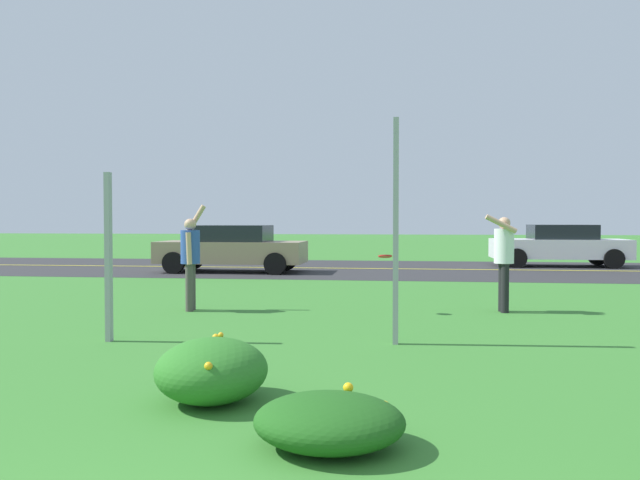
{
  "coord_description": "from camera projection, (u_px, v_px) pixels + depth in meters",
  "views": [
    {
      "loc": [
        1.09,
        -1.45,
        1.61
      ],
      "look_at": [
        -0.24,
        8.63,
        1.29
      ],
      "focal_mm": 35.88,
      "sensor_mm": 36.0,
      "label": 1
    }
  ],
  "objects": [
    {
      "name": "daylily_clump_near_camera",
      "position": [
        329.0,
        421.0,
        4.51
      ],
      "size": [
        1.08,
        0.94,
        0.4
      ],
      "color": "#1E5619",
      "rests_on": "ground"
    },
    {
      "name": "sign_post_by_roadside",
      "position": [
        396.0,
        231.0,
        8.25
      ],
      "size": [
        0.07,
        0.1,
        2.93
      ],
      "color": "#93969B",
      "rests_on": "ground"
    },
    {
      "name": "ground_plane",
      "position": [
        342.0,
        311.0,
        11.37
      ],
      "size": [
        120.0,
        120.0,
        0.0
      ],
      "primitive_type": "plane",
      "color": "#387A2D"
    },
    {
      "name": "person_thrower_blue_shirt",
      "position": [
        191.0,
        255.0,
        11.33
      ],
      "size": [
        0.4,
        0.51,
        1.89
      ],
      "color": "#2D4C9E",
      "rests_on": "ground"
    },
    {
      "name": "highway_center_stripe",
      "position": [
        371.0,
        268.0,
        21.1
      ],
      "size": [
        120.0,
        0.16,
        0.0
      ],
      "primitive_type": "cube",
      "color": "yellow",
      "rests_on": "ground"
    },
    {
      "name": "car_tan_center_right",
      "position": [
        233.0,
        248.0,
        19.76
      ],
      "size": [
        4.5,
        2.0,
        1.45
      ],
      "color": "#937F60",
      "rests_on": "ground"
    },
    {
      "name": "car_white_center_left",
      "position": [
        559.0,
        245.0,
        22.09
      ],
      "size": [
        4.5,
        2.0,
        1.45
      ],
      "color": "silver",
      "rests_on": "ground"
    },
    {
      "name": "frisbee_red",
      "position": [
        385.0,
        256.0,
        10.96
      ],
      "size": [
        0.24,
        0.24,
        0.08
      ],
      "color": "red"
    },
    {
      "name": "daylily_clump_mid_right",
      "position": [
        212.0,
        370.0,
        5.65
      ],
      "size": [
        0.99,
        1.08,
        0.59
      ],
      "color": "#2D7526",
      "rests_on": "ground"
    },
    {
      "name": "sign_post_near_path",
      "position": [
        108.0,
        257.0,
        8.46
      ],
      "size": [
        0.07,
        0.1,
        2.24
      ],
      "color": "#93969B",
      "rests_on": "ground"
    },
    {
      "name": "person_catcher_white_shirt",
      "position": [
        504.0,
        255.0,
        11.15
      ],
      "size": [
        0.56,
        0.52,
        1.71
      ],
      "color": "silver",
      "rests_on": "ground"
    },
    {
      "name": "highway_strip",
      "position": [
        371.0,
        269.0,
        21.1
      ],
      "size": [
        120.0,
        8.34,
        0.01
      ],
      "primitive_type": "cube",
      "color": "#2D2D30",
      "rests_on": "ground"
    }
  ]
}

